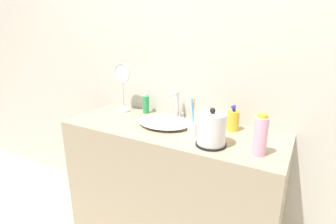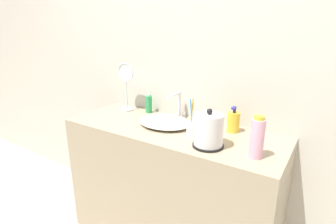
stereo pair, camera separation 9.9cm
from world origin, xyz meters
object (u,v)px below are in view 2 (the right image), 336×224
object	(u,v)px
lotion_bottle	(233,122)
mouthwash_bottle	(257,138)
faucet	(178,104)
electric_kettle	(209,132)
toothbrush_cup	(193,128)
vanity_mirror	(126,83)
shampoo_bottle	(149,104)

from	to	relation	value
lotion_bottle	mouthwash_bottle	world-z (taller)	mouthwash_bottle
faucet	electric_kettle	distance (m)	0.47
faucet	toothbrush_cup	distance (m)	0.31
lotion_bottle	vanity_mirror	xyz separation A→B (m)	(-0.82, -0.01, 0.15)
electric_kettle	lotion_bottle	size ratio (longest dim) A/B	1.31
faucet	vanity_mirror	size ratio (longest dim) A/B	0.51
electric_kettle	vanity_mirror	xyz separation A→B (m)	(-0.79, 0.26, 0.13)
toothbrush_cup	shampoo_bottle	xyz separation A→B (m)	(-0.48, 0.21, 0.02)
electric_kettle	shampoo_bottle	distance (m)	0.68
lotion_bottle	vanity_mirror	size ratio (longest dim) A/B	0.44
electric_kettle	lotion_bottle	bearing A→B (deg)	82.62
mouthwash_bottle	faucet	bearing A→B (deg)	154.16
faucet	shampoo_bottle	world-z (taller)	faucet
electric_kettle	toothbrush_cup	xyz separation A→B (m)	(-0.14, 0.09, -0.04)
electric_kettle	shampoo_bottle	size ratio (longest dim) A/B	1.21
electric_kettle	shampoo_bottle	bearing A→B (deg)	153.51
electric_kettle	toothbrush_cup	bearing A→B (deg)	146.48
faucet	toothbrush_cup	size ratio (longest dim) A/B	0.85
toothbrush_cup	lotion_bottle	world-z (taller)	toothbrush_cup
shampoo_bottle	mouthwash_bottle	world-z (taller)	mouthwash_bottle
shampoo_bottle	lotion_bottle	bearing A→B (deg)	-2.96
lotion_bottle	vanity_mirror	world-z (taller)	vanity_mirror
toothbrush_cup	shampoo_bottle	world-z (taller)	toothbrush_cup
toothbrush_cup	vanity_mirror	bearing A→B (deg)	165.03
electric_kettle	lotion_bottle	distance (m)	0.27
vanity_mirror	toothbrush_cup	bearing A→B (deg)	-14.97
electric_kettle	mouthwash_bottle	xyz separation A→B (m)	(0.24, 0.01, 0.02)
toothbrush_cup	mouthwash_bottle	world-z (taller)	toothbrush_cup
faucet	shampoo_bottle	size ratio (longest dim) A/B	1.08
mouthwash_bottle	vanity_mirror	distance (m)	1.06
lotion_bottle	mouthwash_bottle	distance (m)	0.33
toothbrush_cup	vanity_mirror	distance (m)	0.69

